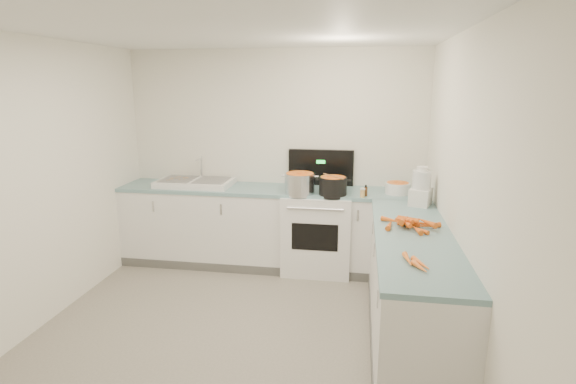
# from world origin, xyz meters

# --- Properties ---
(floor) EXTENTS (3.50, 4.00, 0.00)m
(floor) POSITION_xyz_m (0.00, 0.00, 0.00)
(floor) COLOR gray
(floor) RESTS_ON ground
(ceiling) EXTENTS (3.50, 4.00, 0.00)m
(ceiling) POSITION_xyz_m (0.00, 0.00, 2.50)
(ceiling) COLOR white
(ceiling) RESTS_ON ground
(wall_back) EXTENTS (3.50, 0.00, 2.50)m
(wall_back) POSITION_xyz_m (0.00, 2.00, 1.25)
(wall_back) COLOR white
(wall_back) RESTS_ON ground
(wall_front) EXTENTS (3.50, 0.00, 2.50)m
(wall_front) POSITION_xyz_m (0.00, -2.00, 1.25)
(wall_front) COLOR white
(wall_front) RESTS_ON ground
(wall_left) EXTENTS (0.00, 4.00, 2.50)m
(wall_left) POSITION_xyz_m (-1.75, 0.00, 1.25)
(wall_left) COLOR white
(wall_left) RESTS_ON ground
(wall_right) EXTENTS (0.00, 4.00, 2.50)m
(wall_right) POSITION_xyz_m (1.75, 0.00, 1.25)
(wall_right) COLOR white
(wall_right) RESTS_ON ground
(counter_back) EXTENTS (3.50, 0.62, 0.94)m
(counter_back) POSITION_xyz_m (0.00, 1.70, 0.47)
(counter_back) COLOR white
(counter_back) RESTS_ON ground
(counter_right) EXTENTS (0.62, 2.20, 0.94)m
(counter_right) POSITION_xyz_m (1.45, 0.30, 0.47)
(counter_right) COLOR white
(counter_right) RESTS_ON ground
(stove) EXTENTS (0.76, 0.65, 1.36)m
(stove) POSITION_xyz_m (0.55, 1.69, 0.47)
(stove) COLOR white
(stove) RESTS_ON ground
(sink) EXTENTS (0.86, 0.52, 0.31)m
(sink) POSITION_xyz_m (-0.90, 1.70, 0.98)
(sink) COLOR white
(sink) RESTS_ON counter_back
(steel_pot) EXTENTS (0.43, 0.43, 0.24)m
(steel_pot) POSITION_xyz_m (0.36, 1.52, 1.04)
(steel_pot) COLOR silver
(steel_pot) RESTS_ON stove
(black_pot) EXTENTS (0.39, 0.39, 0.21)m
(black_pot) POSITION_xyz_m (0.72, 1.51, 1.03)
(black_pot) COLOR black
(black_pot) RESTS_ON stove
(wooden_spoon) EXTENTS (0.23, 0.26, 0.01)m
(wooden_spoon) POSITION_xyz_m (0.72, 1.51, 1.14)
(wooden_spoon) COLOR #AD7A47
(wooden_spoon) RESTS_ON black_pot
(mixing_bowl) EXTENTS (0.27, 0.27, 0.12)m
(mixing_bowl) POSITION_xyz_m (1.41, 1.67, 1.00)
(mixing_bowl) COLOR white
(mixing_bowl) RESTS_ON counter_back
(extract_bottle) EXTENTS (0.04, 0.04, 0.10)m
(extract_bottle) POSITION_xyz_m (1.07, 1.51, 0.99)
(extract_bottle) COLOR #593319
(extract_bottle) RESTS_ON counter_back
(spice_jar) EXTENTS (0.05, 0.05, 0.08)m
(spice_jar) POSITION_xyz_m (1.04, 1.45, 0.98)
(spice_jar) COLOR #E5B266
(spice_jar) RESTS_ON counter_back
(food_processor) EXTENTS (0.25, 0.28, 0.39)m
(food_processor) POSITION_xyz_m (1.60, 1.22, 1.11)
(food_processor) COLOR white
(food_processor) RESTS_ON counter_right
(carrot_pile) EXTENTS (0.49, 0.44, 0.09)m
(carrot_pile) POSITION_xyz_m (1.43, 0.50, 0.97)
(carrot_pile) COLOR orange
(carrot_pile) RESTS_ON counter_right
(peeled_carrots) EXTENTS (0.17, 0.30, 0.04)m
(peeled_carrots) POSITION_xyz_m (1.39, -0.36, 0.96)
(peeled_carrots) COLOR orange
(peeled_carrots) RESTS_ON counter_right
(peelings) EXTENTS (0.23, 0.23, 0.01)m
(peelings) POSITION_xyz_m (-1.12, 1.72, 1.02)
(peelings) COLOR tan
(peelings) RESTS_ON sink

